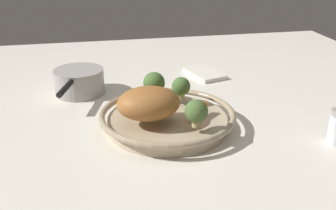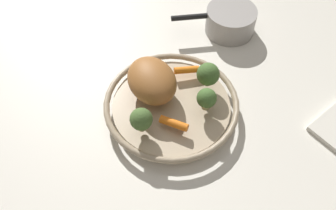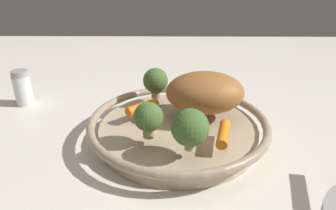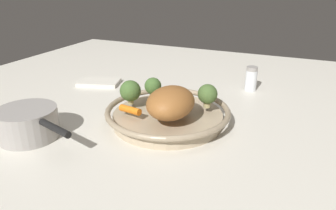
% 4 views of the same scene
% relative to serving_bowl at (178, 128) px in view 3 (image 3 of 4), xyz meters
% --- Properties ---
extents(ground_plane, '(1.86, 1.86, 0.00)m').
position_rel_serving_bowl_xyz_m(ground_plane, '(0.00, 0.00, -0.02)').
color(ground_plane, silver).
extents(serving_bowl, '(0.34, 0.34, 0.05)m').
position_rel_serving_bowl_xyz_m(serving_bowl, '(0.00, 0.00, 0.00)').
color(serving_bowl, tan).
rests_on(serving_bowl, ground_plane).
extents(roast_chicken_piece, '(0.12, 0.15, 0.08)m').
position_rel_serving_bowl_xyz_m(roast_chicken_piece, '(-0.03, 0.05, 0.06)').
color(roast_chicken_piece, '#985D2C').
rests_on(roast_chicken_piece, serving_bowl).
extents(baby_carrot_center, '(0.06, 0.06, 0.02)m').
position_rel_serving_bowl_xyz_m(baby_carrot_center, '(-0.02, -0.07, 0.03)').
color(baby_carrot_center, orange).
rests_on(baby_carrot_center, serving_bowl).
extents(baby_carrot_right, '(0.07, 0.03, 0.02)m').
position_rel_serving_bowl_xyz_m(baby_carrot_right, '(0.08, 0.07, 0.03)').
color(baby_carrot_right, orange).
rests_on(baby_carrot_right, serving_bowl).
extents(broccoli_floret_small, '(0.06, 0.06, 0.07)m').
position_rel_serving_bowl_xyz_m(broccoli_floret_small, '(0.11, 0.02, 0.06)').
color(broccoli_floret_small, tan).
rests_on(broccoli_floret_small, serving_bowl).
extents(broccoli_floret_mid, '(0.05, 0.05, 0.07)m').
position_rel_serving_bowl_xyz_m(broccoli_floret_mid, '(-0.10, -0.05, 0.06)').
color(broccoli_floret_mid, tan).
rests_on(broccoli_floret_mid, serving_bowl).
extents(broccoli_floret_large, '(0.05, 0.05, 0.06)m').
position_rel_serving_bowl_xyz_m(broccoli_floret_large, '(0.07, -0.05, 0.06)').
color(broccoli_floret_large, tan).
rests_on(broccoli_floret_large, serving_bowl).
extents(salt_shaker, '(0.04, 0.04, 0.09)m').
position_rel_serving_bowl_xyz_m(salt_shaker, '(-0.16, -0.37, 0.02)').
color(salt_shaker, silver).
rests_on(salt_shaker, ground_plane).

